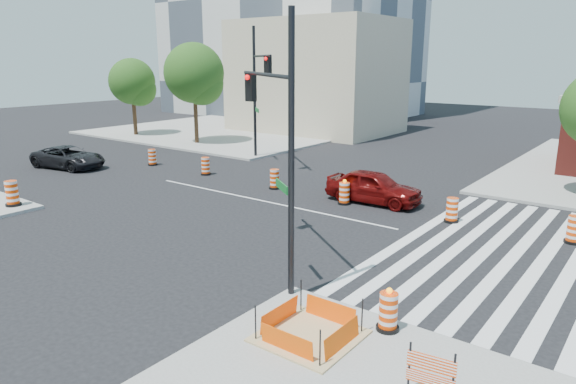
# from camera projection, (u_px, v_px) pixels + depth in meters

# --- Properties ---
(ground) EXTENTS (120.00, 120.00, 0.00)m
(ground) POSITION_uv_depth(u_px,v_px,m) (263.00, 201.00, 24.42)
(ground) COLOR black
(ground) RESTS_ON ground
(sidewalk_nw) EXTENTS (22.00, 22.00, 0.15)m
(sidewalk_nw) POSITION_uv_depth(u_px,v_px,m) (240.00, 129.00, 48.83)
(sidewalk_nw) COLOR gray
(sidewalk_nw) RESTS_ON ground
(crosswalk_east) EXTENTS (6.75, 13.50, 0.01)m
(crosswalk_east) POSITION_uv_depth(u_px,v_px,m) (502.00, 251.00, 18.00)
(crosswalk_east) COLOR silver
(crosswalk_east) RESTS_ON ground
(lane_centerline) EXTENTS (14.00, 0.12, 0.01)m
(lane_centerline) POSITION_uv_depth(u_px,v_px,m) (263.00, 201.00, 24.42)
(lane_centerline) COLOR silver
(lane_centerline) RESTS_ON ground
(excavation_pit) EXTENTS (2.20, 2.20, 0.90)m
(excavation_pit) POSITION_uv_depth(u_px,v_px,m) (309.00, 334.00, 12.16)
(excavation_pit) COLOR tan
(excavation_pit) RESTS_ON ground
(beige_midrise) EXTENTS (14.00, 10.00, 10.00)m
(beige_midrise) POSITION_uv_depth(u_px,v_px,m) (316.00, 77.00, 47.15)
(beige_midrise) COLOR #BAAE8E
(beige_midrise) RESTS_ON ground
(red_coupe) EXTENTS (4.58, 2.01, 1.53)m
(red_coupe) POSITION_uv_depth(u_px,v_px,m) (374.00, 187.00, 23.96)
(red_coupe) COLOR #570807
(red_coupe) RESTS_ON ground
(dark_suv) EXTENTS (5.15, 3.07, 1.34)m
(dark_suv) POSITION_uv_depth(u_px,v_px,m) (68.00, 157.00, 31.71)
(dark_suv) COLOR black
(dark_suv) RESTS_ON ground
(signal_pole_se) EXTENTS (4.74, 3.55, 7.66)m
(signal_pole_se) POSITION_uv_depth(u_px,v_px,m) (275.00, 125.00, 14.80)
(signal_pole_se) COLOR black
(signal_pole_se) RESTS_ON ground
(signal_pole_nw) EXTENTS (4.95, 4.32, 8.49)m
(signal_pole_nw) POSITION_uv_depth(u_px,v_px,m) (258.00, 81.00, 32.22)
(signal_pole_nw) COLOR black
(signal_pole_nw) RESTS_ON ground
(pit_drum) EXTENTS (0.56, 0.56, 1.11)m
(pit_drum) POSITION_uv_depth(u_px,v_px,m) (388.00, 313.00, 12.38)
(pit_drum) COLOR black
(pit_drum) RESTS_ON ground
(sw_corner_drum) EXTENTS (0.67, 0.67, 1.14)m
(sw_corner_drum) POSITION_uv_depth(u_px,v_px,m) (12.00, 194.00, 22.96)
(sw_corner_drum) COLOR black
(sw_corner_drum) RESTS_ON ground
(barricade) EXTENTS (0.94, 0.18, 1.11)m
(barricade) POSITION_uv_depth(u_px,v_px,m) (431.00, 371.00, 9.79)
(barricade) COLOR #E53C04
(barricade) RESTS_ON ground
(tree_north_a) EXTENTS (3.92, 3.92, 6.67)m
(tree_north_a) POSITION_uv_depth(u_px,v_px,m) (133.00, 84.00, 43.97)
(tree_north_a) COLOR #382314
(tree_north_a) RESTS_ON ground
(tree_north_b) EXTENTS (4.60, 4.60, 7.83)m
(tree_north_b) POSITION_uv_depth(u_px,v_px,m) (195.00, 77.00, 39.38)
(tree_north_b) COLOR #382314
(tree_north_b) RESTS_ON ground
(median_drum_0) EXTENTS (0.60, 0.60, 1.02)m
(median_drum_0) POSITION_uv_depth(u_px,v_px,m) (152.00, 158.00, 32.56)
(median_drum_0) COLOR black
(median_drum_0) RESTS_ON ground
(median_drum_1) EXTENTS (0.60, 0.60, 1.02)m
(median_drum_1) POSITION_uv_depth(u_px,v_px,m) (206.00, 167.00, 29.84)
(median_drum_1) COLOR black
(median_drum_1) RESTS_ON ground
(median_drum_2) EXTENTS (0.60, 0.60, 1.02)m
(median_drum_2) POSITION_uv_depth(u_px,v_px,m) (275.00, 180.00, 26.62)
(median_drum_2) COLOR black
(median_drum_2) RESTS_ON ground
(median_drum_3) EXTENTS (0.60, 0.60, 1.18)m
(median_drum_3) POSITION_uv_depth(u_px,v_px,m) (344.00, 194.00, 23.78)
(median_drum_3) COLOR black
(median_drum_3) RESTS_ON ground
(median_drum_4) EXTENTS (0.60, 0.60, 1.02)m
(median_drum_4) POSITION_uv_depth(u_px,v_px,m) (452.00, 211.00, 21.15)
(median_drum_4) COLOR black
(median_drum_4) RESTS_ON ground
(median_drum_5) EXTENTS (0.60, 0.60, 1.02)m
(median_drum_5) POSITION_uv_depth(u_px,v_px,m) (574.00, 231.00, 18.71)
(median_drum_5) COLOR black
(median_drum_5) RESTS_ON ground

